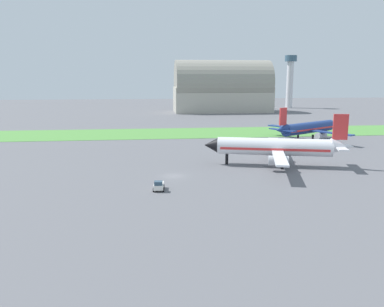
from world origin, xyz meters
TOP-DOWN VIEW (x-y plane):
  - ground_plane at (0.00, 0.00)m, footprint 600.00×600.00m
  - grass_taxiway_strip at (0.00, 64.80)m, footprint 360.00×28.00m
  - airplane_midfield_jet at (24.91, 6.97)m, footprint 34.50×34.89m
  - airplane_parked_jet_far at (47.42, 42.69)m, footprint 28.93×28.92m
  - pushback_tug_near_gate at (-3.57, -10.38)m, footprint 2.30×3.73m
  - hangar_distant at (39.64, 152.71)m, footprint 57.30×26.60m
  - control_tower at (91.13, 179.37)m, footprint 8.00×8.00m

SIDE VIEW (x-z plane):
  - ground_plane at x=0.00m, z-range 0.00..0.00m
  - grass_taxiway_strip at x=0.00m, z-range 0.00..0.08m
  - pushback_tug_near_gate at x=-3.57m, z-range -0.06..1.89m
  - airplane_parked_jet_far at x=47.42m, z-range -1.61..9.89m
  - airplane_midfield_jet at x=24.91m, z-range -1.75..10.79m
  - hangar_distant at x=39.64m, z-range -1.38..29.17m
  - control_tower at x=91.13m, z-range 3.23..38.17m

